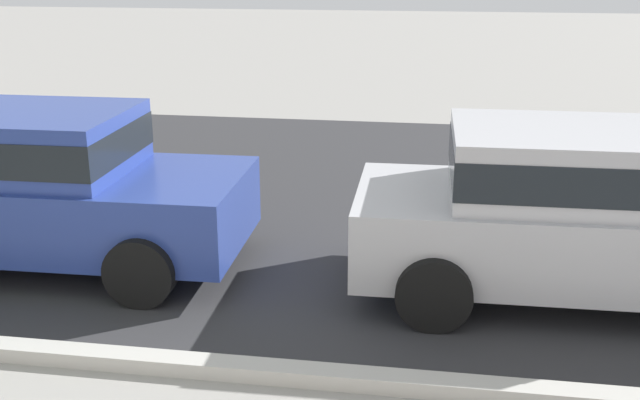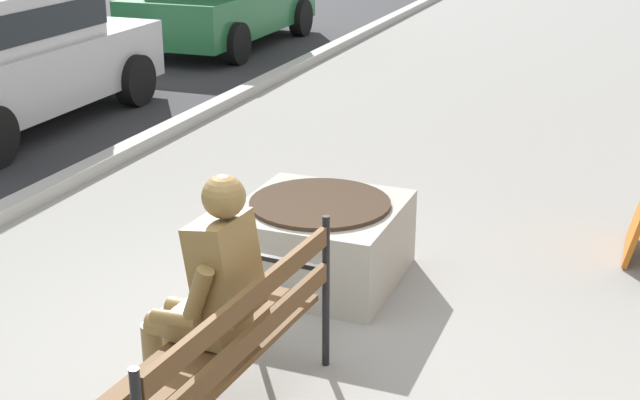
# 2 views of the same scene
# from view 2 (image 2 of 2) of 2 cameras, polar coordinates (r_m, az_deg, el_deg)

# --- Properties ---
(ground_plane) EXTENTS (80.00, 80.00, 0.00)m
(ground_plane) POSITION_cam_2_polar(r_m,az_deg,el_deg) (5.01, -7.33, -12.68)
(ground_plane) COLOR gray
(park_bench) EXTENTS (1.83, 0.65, 0.95)m
(park_bench) POSITION_cam_2_polar(r_m,az_deg,el_deg) (4.39, -6.47, -9.53)
(park_bench) COLOR brown
(park_bench) RESTS_ON ground
(bronze_statue_seated) EXTENTS (0.66, 0.76, 1.37)m
(bronze_statue_seated) POSITION_cam_2_polar(r_m,az_deg,el_deg) (4.59, -7.60, -6.38)
(bronze_statue_seated) COLOR olive
(bronze_statue_seated) RESTS_ON ground
(concrete_planter) EXTENTS (1.10, 1.10, 0.59)m
(concrete_planter) POSITION_cam_2_polar(r_m,az_deg,el_deg) (6.18, 0.00, -2.66)
(concrete_planter) COLOR #A8A399
(concrete_planter) RESTS_ON ground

